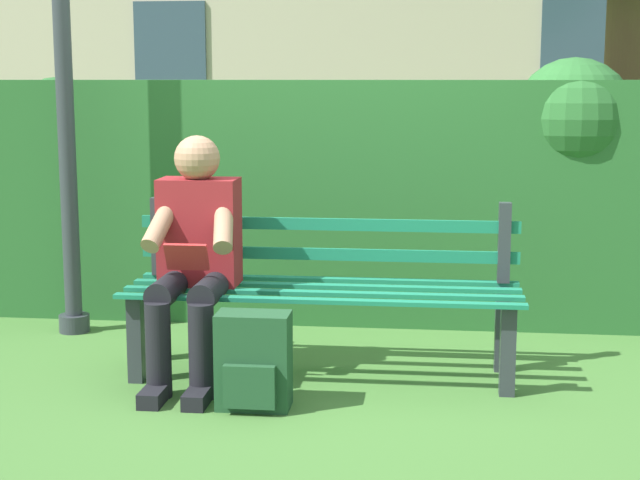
% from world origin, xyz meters
% --- Properties ---
extents(ground, '(60.00, 60.00, 0.00)m').
position_xyz_m(ground, '(0.00, 0.00, 0.00)').
color(ground, '#3D6B2D').
extents(park_bench, '(1.91, 0.54, 0.84)m').
position_xyz_m(park_bench, '(0.00, -0.07, 0.42)').
color(park_bench, '#2D3338').
rests_on(park_bench, ground).
extents(person_seated, '(0.44, 0.73, 1.17)m').
position_xyz_m(person_seated, '(0.60, 0.10, 0.62)').
color(person_seated, maroon).
rests_on(person_seated, ground).
extents(hedge_backdrop, '(5.74, 0.84, 1.56)m').
position_xyz_m(hedge_backdrop, '(0.37, -1.34, 0.75)').
color(hedge_backdrop, '#265B28').
rests_on(hedge_backdrop, ground).
extents(backpack, '(0.32, 0.25, 0.43)m').
position_xyz_m(backpack, '(0.25, 0.50, 0.21)').
color(backpack, '#1E4728').
rests_on(backpack, ground).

